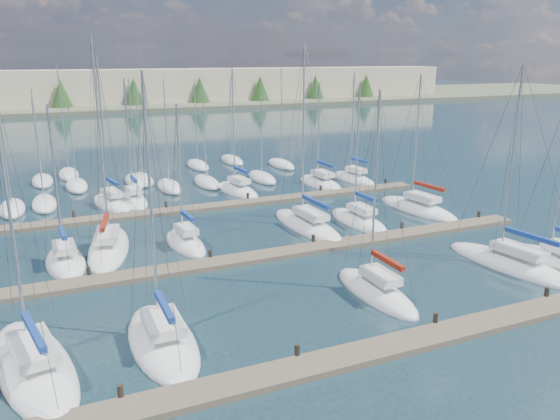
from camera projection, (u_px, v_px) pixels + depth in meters
name	position (u px, v px, depth m)	size (l,w,h in m)	color
ground	(150.00, 156.00, 77.33)	(400.00, 400.00, 0.00)	#213943
dock_near	(380.00, 349.00, 26.23)	(44.00, 1.93, 1.10)	#6B5E4C
dock_mid	(269.00, 255.00, 38.56)	(44.00, 1.93, 1.10)	#6B5E4C
dock_far	(211.00, 207.00, 50.89)	(44.00, 1.93, 1.10)	#6B5E4C
sailboat_b	(34.00, 366.00, 24.77)	(4.99, 10.53, 13.68)	white
sailboat_k	(307.00, 225.00, 45.16)	(3.29, 10.53, 15.49)	white
sailboat_o	(134.00, 201.00, 52.78)	(2.38, 6.52, 12.50)	white
sailboat_j	(186.00, 243.00, 40.96)	(2.72, 6.59, 11.20)	white
sailboat_r	(354.00, 179.00, 62.04)	(2.76, 7.76, 12.66)	white
sailboat_d	(376.00, 292.00, 32.54)	(2.41, 7.70, 12.73)	white
sailboat_p	(238.00, 190.00, 56.93)	(3.51, 8.09, 13.36)	white
sailboat_f	(511.00, 264.00, 36.80)	(4.18, 10.30, 14.08)	white
sailboat_n	(111.00, 204.00, 51.76)	(3.85, 8.31, 14.44)	white
sailboat_q	(321.00, 183.00, 60.03)	(2.98, 8.08, 11.72)	white
sailboat_c	(163.00, 341.00, 26.97)	(3.14, 8.37, 13.89)	white
sailboat_h	(65.00, 262.00, 37.22)	(2.81, 6.76, 11.50)	white
sailboat_g	(558.00, 263.00, 36.99)	(3.05, 8.01, 13.27)	white
sailboat_l	(359.00, 221.00, 46.41)	(2.74, 7.83, 11.93)	white
sailboat_i	(109.00, 248.00, 39.95)	(4.74, 10.29, 15.92)	white
sailboat_m	(418.00, 208.00, 50.20)	(3.94, 9.65, 12.94)	white
distant_boats	(138.00, 180.00, 61.27)	(36.93, 20.75, 13.30)	#9EA0A5
shoreline	(36.00, 79.00, 149.19)	(400.00, 60.00, 38.00)	#666B51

